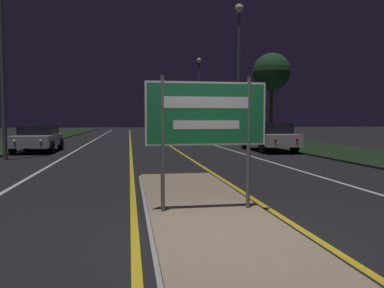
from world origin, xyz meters
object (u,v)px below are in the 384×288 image
at_px(warning_sign, 265,124).
at_px(car_receding_0, 269,136).
at_px(car_approaching_0, 38,138).
at_px(streetlight_right_near, 239,49).
at_px(car_receding_1, 180,131).
at_px(highway_sign, 206,118).
at_px(car_receding_2, 195,128).
at_px(streetlight_right_far, 199,85).

bearing_deg(warning_sign, car_receding_0, -108.91).
height_order(car_approaching_0, warning_sign, warning_sign).
xyz_separation_m(streetlight_right_near, car_receding_1, (-3.34, 5.85, -5.77)).
relative_size(highway_sign, car_receding_0, 0.49).
bearing_deg(highway_sign, car_receding_1, 83.45).
relative_size(streetlight_right_near, car_receding_2, 2.29).
bearing_deg(car_receding_1, car_approaching_0, -130.24).
distance_m(car_receding_0, car_receding_1, 12.46).
distance_m(highway_sign, car_approaching_0, 15.49).
height_order(car_receding_1, car_receding_2, car_receding_1).
bearing_deg(warning_sign, highway_sign, -113.11).
distance_m(car_receding_0, car_approaching_0, 12.15).
bearing_deg(car_receding_1, car_receding_2, 72.32).
bearing_deg(warning_sign, streetlight_right_far, 98.35).
bearing_deg(car_approaching_0, car_receding_2, 59.06).
relative_size(car_receding_1, warning_sign, 2.07).
relative_size(highway_sign, streetlight_right_far, 0.27).
height_order(streetlight_right_near, car_approaching_0, streetlight_right_near).
distance_m(car_receding_0, car_receding_2, 21.25).
height_order(streetlight_right_near, car_receding_0, streetlight_right_near).
bearing_deg(car_receding_1, warning_sign, -38.83).
relative_size(highway_sign, car_receding_1, 0.52).
relative_size(car_receding_0, warning_sign, 2.20).
bearing_deg(warning_sign, car_approaching_0, -158.15).
bearing_deg(car_approaching_0, car_receding_1, 49.76).
bearing_deg(car_receding_0, car_receding_2, 90.68).
relative_size(car_receding_2, warning_sign, 1.93).
bearing_deg(car_receding_2, car_receding_1, -107.68).
height_order(streetlight_right_far, warning_sign, streetlight_right_far).
height_order(highway_sign, car_approaching_0, highway_sign).
height_order(highway_sign, streetlight_right_near, streetlight_right_near).
bearing_deg(car_approaching_0, car_receding_0, -7.47).
bearing_deg(car_approaching_0, warning_sign, 21.85).
distance_m(highway_sign, car_receding_0, 14.05).
height_order(car_receding_0, car_approaching_0, car_receding_0).
bearing_deg(warning_sign, car_receding_1, 141.17).
bearing_deg(car_receding_1, highway_sign, -96.55).
relative_size(streetlight_right_far, car_receding_2, 2.04).
bearing_deg(car_approaching_0, streetlight_right_far, 58.98).
distance_m(car_receding_0, warning_sign, 7.88).
distance_m(streetlight_right_near, car_receding_0, 8.43).
bearing_deg(warning_sign, streetlight_right_near, -152.67).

